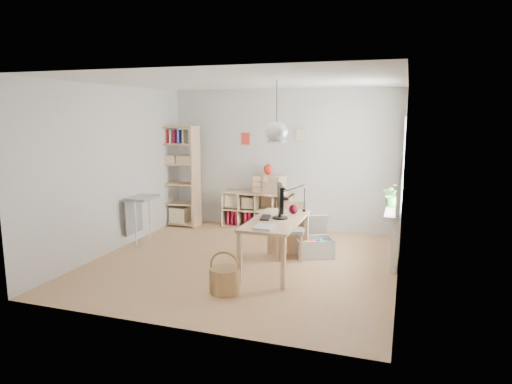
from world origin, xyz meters
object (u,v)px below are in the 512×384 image
(monitor, at_px, (280,200))
(tall_bookshelf, at_px, (178,172))
(desk, at_px, (276,226))
(chair, at_px, (291,226))
(cube_shelf, at_px, (257,213))
(storage_chest, at_px, (314,243))
(drawer_chest, at_px, (269,184))

(monitor, bearing_deg, tall_bookshelf, 124.73)
(desk, bearing_deg, tall_bookshelf, 142.99)
(tall_bookshelf, xyz_separation_m, monitor, (2.63, -1.87, -0.06))
(desk, height_order, chair, chair)
(cube_shelf, bearing_deg, desk, -65.39)
(chair, bearing_deg, storage_chest, 25.10)
(desk, bearing_deg, cube_shelf, 114.61)
(cube_shelf, relative_size, monitor, 2.54)
(monitor, bearing_deg, desk, -135.97)
(storage_chest, relative_size, monitor, 1.50)
(monitor, bearing_deg, storage_chest, 44.91)
(tall_bookshelf, bearing_deg, monitor, -35.42)
(storage_chest, height_order, drawer_chest, drawer_chest)
(desk, relative_size, drawer_chest, 2.38)
(monitor, relative_size, drawer_chest, 0.87)
(chair, bearing_deg, drawer_chest, 110.79)
(chair, xyz_separation_m, storage_chest, (0.33, 0.21, -0.30))
(desk, relative_size, cube_shelf, 1.07)
(storage_chest, height_order, monitor, monitor)
(cube_shelf, xyz_separation_m, drawer_chest, (0.26, -0.04, 0.60))
(tall_bookshelf, distance_m, drawer_chest, 1.85)
(cube_shelf, relative_size, drawer_chest, 2.22)
(tall_bookshelf, height_order, storage_chest, tall_bookshelf)
(desk, distance_m, tall_bookshelf, 3.27)
(drawer_chest, bearing_deg, cube_shelf, -173.33)
(monitor, bearing_deg, chair, 67.40)
(storage_chest, distance_m, monitor, 1.18)
(drawer_chest, bearing_deg, tall_bookshelf, -156.73)
(monitor, height_order, drawer_chest, monitor)
(cube_shelf, height_order, tall_bookshelf, tall_bookshelf)
(cube_shelf, xyz_separation_m, storage_chest, (1.42, -1.39, -0.10))
(chair, height_order, storage_chest, chair)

